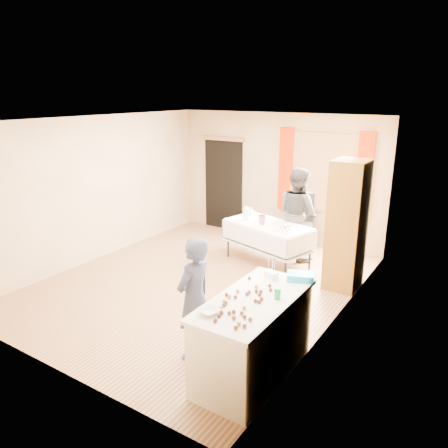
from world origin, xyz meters
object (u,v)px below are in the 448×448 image
Objects in this scene: party_table at (268,240)px; girl at (194,299)px; cabinet at (347,226)px; woman at (298,213)px; counter at (253,337)px; chair at (301,232)px.

girl reaches higher than party_table.
cabinet is 1.20× the size of woman.
woman is (-1.17, 0.81, -0.17)m from cabinet.
chair is (-1.18, 4.05, -0.13)m from counter.
cabinet reaches higher than party_table.
chair is at bearing -171.20° from girl.
cabinet is 1.86× the size of chair.
counter is at bearing 98.39° from girl.
counter is 0.94× the size of woman.
woman is at bearing 79.25° from party_table.
chair is at bearing -48.87° from woman.
counter is at bearing -49.76° from party_table.
cabinet reaches higher than girl.
party_table is at bearing 91.20° from woman.
counter is 3.75m from woman.
chair is at bearing 96.16° from party_table.
counter is at bearing 134.19° from woman.
woman is at bearing -97.06° from chair.
counter is 3.27m from party_table.
woman is at bearing 145.06° from cabinet.
party_table is 1.17× the size of girl.
chair is 0.64× the size of woman.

